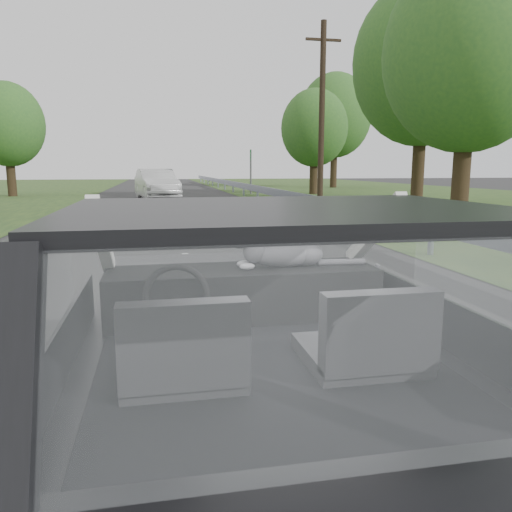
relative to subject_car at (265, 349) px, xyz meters
name	(u,v)px	position (x,y,z in m)	size (l,w,h in m)	color
ground	(264,486)	(0.00, 0.00, -0.72)	(140.00, 140.00, 0.00)	#2D2D2D
subject_car	(265,349)	(0.00, 0.00, 0.00)	(1.80, 4.00, 1.45)	black
dashboard	(243,293)	(0.00, 0.62, 0.12)	(1.58, 0.45, 0.30)	black
driver_seat	(183,345)	(-0.40, -0.29, 0.16)	(0.50, 0.72, 0.42)	#232428
passenger_seat	(369,333)	(0.40, -0.29, 0.16)	(0.50, 0.72, 0.42)	#232428
steering_wheel	(177,297)	(-0.40, 0.33, 0.20)	(0.36, 0.36, 0.04)	black
cat	(284,252)	(0.25, 0.61, 0.36)	(0.61, 0.19, 0.27)	slate
guardrail	(345,207)	(4.30, 10.00, -0.15)	(0.05, 90.00, 0.32)	gray
other_car	(157,184)	(-0.45, 23.31, 0.04)	(1.84, 4.67, 1.54)	silver
highway_sign	(251,172)	(5.16, 27.77, 0.60)	(0.11, 1.06, 2.65)	#1E6E37
utility_pole	(322,116)	(6.32, 18.07, 2.97)	(0.24, 0.24, 7.40)	#36291D
tree_0	(467,93)	(8.35, 11.18, 2.97)	(4.87, 4.87, 7.39)	#295422
tree_1	(422,97)	(10.96, 18.40, 3.89)	(6.09, 6.09, 9.23)	#295422
tree_2	(314,143)	(8.92, 27.12, 2.30)	(3.99, 3.99, 6.05)	#295422
tree_3	(335,132)	(13.63, 36.60, 3.64)	(5.76, 5.76, 8.73)	#295422
tree_6	(8,141)	(-8.41, 28.09, 2.30)	(4.00, 4.00, 6.05)	#295422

